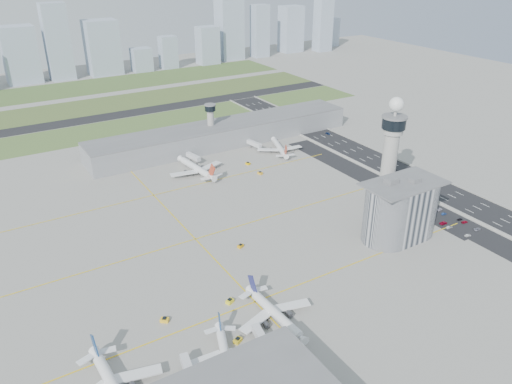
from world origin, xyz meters
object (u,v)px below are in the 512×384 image
car_lot_4 (423,212)px  airplane_near_b (226,354)px  airplane_far_a (196,164)px  car_lot_10 (439,209)px  car_hw_2 (328,134)px  car_lot_2 (443,223)px  car_lot_11 (429,204)px  jet_bridge_far_0 (188,156)px  car_hw_1 (394,169)px  car_lot_1 (449,227)px  tug_4 (248,163)px  tug_0 (165,320)px  car_lot_6 (477,229)px  control_tower (391,149)px  tug_3 (240,246)px  airplane_near_a (113,382)px  tug_5 (260,173)px  admin_building (400,210)px  car_lot_3 (431,215)px  jet_bridge_far_1 (248,143)px  airplane_near_c (276,310)px  car_lot_7 (465,222)px  jet_bridge_near_2 (269,354)px  car_lot_8 (460,219)px  airplane_far_b (279,144)px  secondary_tower (211,121)px  tug_2 (230,301)px  car_lot_9 (444,214)px  car_lot_0 (468,235)px  car_hw_4 (274,117)px  tug_1 (238,340)px

car_lot_4 → airplane_near_b: bearing=116.0°
airplane_far_a → car_lot_10: 155.74m
car_hw_2 → car_lot_2: bearing=-106.8°
car_lot_11 → airplane_far_a: bearing=33.0°
jet_bridge_far_0 → car_hw_1: bearing=41.0°
car_lot_1 → tug_4: bearing=20.8°
tug_0 → car_lot_6: tug_0 is taller
control_tower → tug_3: (-95.82, 2.97, -34.17)m
airplane_near_a → tug_5: bearing=130.3°
car_lot_10 → admin_building: bearing=94.3°
jet_bridge_far_0 → car_lot_3: 169.87m
jet_bridge_far_0 → car_lot_1: jet_bridge_far_0 is taller
jet_bridge_far_1 → tug_4: 35.46m
tug_0 → car_lot_11: 172.26m
admin_building → tug_5: bearing=100.5°
airplane_near_b → airplane_near_c: 30.41m
car_lot_7 → tug_0: bearing=90.2°
jet_bridge_near_2 → car_lot_1: (134.85, 29.87, -2.21)m
car_lot_7 → car_hw_1: bearing=-11.8°
airplane_near_c → car_lot_8: (133.01, 16.33, -4.99)m
tug_3 → car_lot_10: tug_3 is taller
airplane_near_b → tug_3: 79.12m
airplane_far_b → tug_0: size_ratio=11.88×
car_lot_11 → secondary_tower: bearing=14.8°
jet_bridge_far_1 → tug_2: (-101.49, -156.82, -1.88)m
car_lot_9 → car_lot_4: bearing=50.4°
airplane_near_c → airplane_far_b: size_ratio=1.00×
airplane_near_b → airplane_far_b: (134.16, 165.95, 0.60)m
tug_5 → airplane_near_a: bearing=30.7°
car_lot_4 → car_lot_6: bearing=-150.4°
secondary_tower → car_lot_0: bearing=-74.5°
airplane_near_a → car_lot_6: airplane_near_a is taller
control_tower → tug_2: (-121.49, -32.82, -34.07)m
car_lot_6 → secondary_tower: bearing=27.4°
admin_building → car_lot_2: (30.91, -4.37, -14.65)m
car_lot_1 → car_hw_4: (25.63, 212.50, -0.00)m
tug_3 → tug_5: tug_5 is taller
car_lot_1 → car_hw_1: bearing=-23.0°
admin_building → tug_1: 113.95m
tug_0 → tug_3: size_ratio=1.12×
jet_bridge_near_2 → car_hw_4: size_ratio=3.73×
car_lot_3 → car_hw_4: 199.66m
airplane_far_a → car_hw_4: bearing=-62.3°
admin_building → jet_bridge_far_0: (-49.99, 154.00, -12.45)m
airplane_near_a → tug_0: 38.69m
car_lot_11 → car_lot_9: bearing=163.4°
car_lot_10 → car_lot_11: 7.47m
tug_5 → car_hw_4: 123.58m
tug_2 → car_lot_3: 133.49m
airplane_near_a → car_lot_1: size_ratio=10.63×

